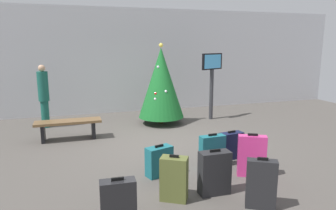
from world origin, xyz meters
name	(u,v)px	position (x,y,z in m)	size (l,w,h in m)	color
ground_plane	(161,144)	(0.00, 0.00, 0.00)	(16.00, 16.00, 0.00)	#514C47
back_wall	(130,61)	(0.00, 3.81, 1.73)	(16.00, 0.20, 3.47)	silver
holiday_tree	(161,83)	(0.53, 1.81, 1.20)	(1.31, 1.31, 2.32)	#4C3319
flight_info_kiosk	(212,74)	(2.15, 1.86, 1.39)	(0.79, 0.42, 2.02)	#333338
waiting_bench	(68,125)	(-2.05, 0.97, 0.36)	(1.55, 0.44, 0.48)	brown
traveller_0	(44,94)	(-2.67, 2.37, 0.93)	(0.41, 0.41, 1.74)	#19594C
suitcase_0	(212,152)	(0.52, -1.64, 0.31)	(0.49, 0.20, 0.66)	#19606B
suitcase_1	(261,184)	(0.54, -3.18, 0.36)	(0.44, 0.35, 0.75)	#232326
suitcase_2	(159,161)	(-0.53, -1.69, 0.26)	(0.51, 0.36, 0.56)	#19606B
suitcase_3	(252,156)	(1.01, -2.19, 0.37)	(0.51, 0.36, 0.77)	#E5388C
suitcase_4	(118,202)	(-1.44, -2.99, 0.30)	(0.46, 0.22, 0.64)	#232326
suitcase_5	(174,179)	(-0.56, -2.60, 0.33)	(0.45, 0.40, 0.71)	#59602D
suitcase_6	(231,146)	(1.09, -1.33, 0.27)	(0.51, 0.26, 0.58)	#141938
suitcase_7	(214,173)	(0.10, -2.60, 0.34)	(0.48, 0.23, 0.72)	#232326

